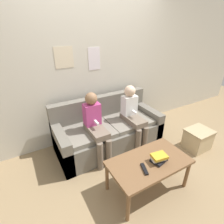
# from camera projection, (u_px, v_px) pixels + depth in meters

# --- Properties ---
(ground_plane) EXTENTS (10.00, 10.00, 0.00)m
(ground_plane) POSITION_uv_depth(u_px,v_px,m) (124.00, 162.00, 2.73)
(ground_plane) COLOR #937A56
(wall_back) EXTENTS (8.00, 0.06, 2.60)m
(wall_back) POSITION_uv_depth(u_px,v_px,m) (94.00, 66.00, 2.90)
(wall_back) COLOR beige
(wall_back) RESTS_ON ground_plane
(couch) EXTENTS (1.76, 0.77, 0.83)m
(couch) POSITION_uv_depth(u_px,v_px,m) (108.00, 131.00, 2.99)
(couch) COLOR #6B665B
(couch) RESTS_ON ground_plane
(coffee_table) EXTENTS (0.99, 0.55, 0.45)m
(coffee_table) POSITION_uv_depth(u_px,v_px,m) (149.00, 164.00, 2.12)
(coffee_table) COLOR brown
(coffee_table) RESTS_ON ground_plane
(person_left) EXTENTS (0.24, 0.54, 1.06)m
(person_left) POSITION_uv_depth(u_px,v_px,m) (96.00, 125.00, 2.57)
(person_left) COLOR #756656
(person_left) RESTS_ON ground_plane
(person_right) EXTENTS (0.24, 0.54, 1.06)m
(person_right) POSITION_uv_depth(u_px,v_px,m) (133.00, 114.00, 2.87)
(person_right) COLOR #756656
(person_right) RESTS_ON ground_plane
(tv_remote) EXTENTS (0.09, 0.17, 0.02)m
(tv_remote) POSITION_uv_depth(u_px,v_px,m) (144.00, 169.00, 1.97)
(tv_remote) COLOR black
(tv_remote) RESTS_ON coffee_table
(book_stack) EXTENTS (0.21, 0.18, 0.10)m
(book_stack) POSITION_uv_depth(u_px,v_px,m) (159.00, 158.00, 2.08)
(book_stack) COLOR black
(book_stack) RESTS_ON coffee_table
(storage_box) EXTENTS (0.41, 0.35, 0.36)m
(storage_box) POSITION_uv_depth(u_px,v_px,m) (198.00, 139.00, 2.96)
(storage_box) COLOR #CCB284
(storage_box) RESTS_ON ground_plane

